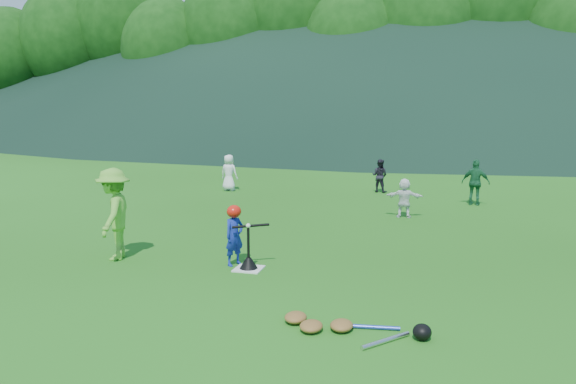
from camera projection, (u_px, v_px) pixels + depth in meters
The scene contains 15 objects.
ground at pixel (249, 269), 9.26m from camera, with size 120.00×120.00×0.00m, color #1D5313.
home_plate at pixel (249, 269), 9.25m from camera, with size 0.45×0.45×0.02m, color silver.
baseball at pixel (248, 226), 9.14m from camera, with size 0.08×0.08×0.08m, color white.
batter_child at pixel (234, 236), 9.42m from camera, with size 0.37×0.24×1.00m, color navy.
adult_coach at pixel (114, 214), 9.75m from camera, with size 1.04×0.60×1.61m, color #6BBB37.
fielder_a at pixel (229, 173), 17.26m from camera, with size 0.54×0.35×1.11m, color white.
fielder_b at pixel (380, 176), 16.97m from camera, with size 0.49×0.38×1.01m, color black.
fielder_c at pixel (476, 182), 14.85m from camera, with size 0.71×0.30×1.22m, color #1C5F37.
fielder_d at pixel (404, 198), 13.30m from camera, with size 0.87×0.28×0.94m, color white.
batting_tee at pixel (249, 262), 9.23m from camera, with size 0.30×0.30×0.68m.
batter_gear at pixel (235, 213), 9.35m from camera, with size 0.71×0.32×0.37m.
equipment_pile at pixel (342, 326), 6.77m from camera, with size 1.80×0.78×0.19m.
outfield_fence at pixel (392, 133), 35.83m from camera, with size 70.07×0.08×1.33m.
tree_line at pixel (404, 23), 40.12m from camera, with size 70.04×11.40×14.82m.
distant_hills at pixel (374, 21), 86.77m from camera, with size 155.00×140.00×32.00m.
Camera 1 is at (2.95, -8.45, 2.75)m, focal length 35.00 mm.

